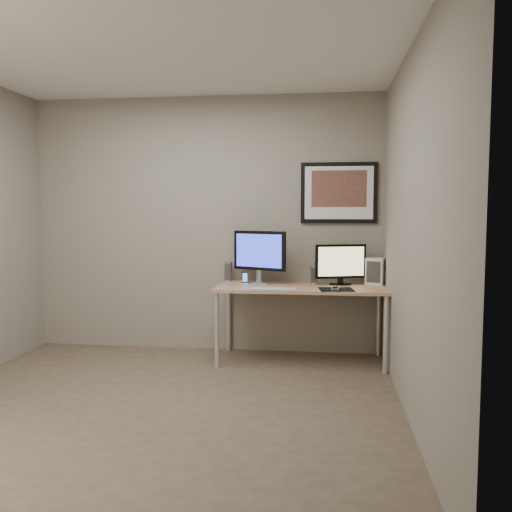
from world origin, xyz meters
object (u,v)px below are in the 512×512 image
Objects in this scene: desk at (301,293)px; speaker_right at (314,275)px; monitor_large at (259,254)px; monitor_tv at (341,263)px; framed_art at (339,193)px; phone_dock at (245,278)px; fan_unit at (375,271)px; keyboard at (273,289)px; speaker_left at (228,272)px.

desk is 0.26m from speaker_right.
desk is 3.00× the size of monitor_large.
framed_art is at bearing 78.20° from monitor_tv.
phone_dock is 1.27m from fan_unit.
fan_unit is at bearing 22.96° from keyboard.
monitor_large is 1.10× the size of monitor_tv.
speaker_left is 1.46m from fan_unit.
fan_unit is (0.95, 0.47, 0.12)m from keyboard.
framed_art is 1.23m from keyboard.
speaker_right is (0.87, -0.09, -0.01)m from speaker_left.
speaker_right is at bearing -7.82° from phone_dock.
monitor_large is 0.79m from monitor_tv.
framed_art is (0.35, 0.33, 0.96)m from desk.
monitor_tv is at bearing 29.52° from keyboard.
framed_art reaches higher than speaker_right.
desk is 13.00× the size of phone_dock.
keyboard is (-0.61, -0.40, -0.20)m from monitor_tv.
phone_dock reaches higher than keyboard.
speaker_right reaches higher than desk.
phone_dock is at bearing 167.12° from monitor_tv.
fan_unit reaches higher than speaker_right.
phone_dock reaches higher than desk.
keyboard is (0.51, -0.55, -0.09)m from speaker_left.
desk is 0.38m from keyboard.
speaker_left is at bearing 171.31° from speaker_right.
speaker_right is 1.43× the size of phone_dock.
speaker_right reaches higher than phone_dock.
speaker_right is at bearing -0.75° from speaker_left.
framed_art is 1.54× the size of monitor_tv.
fan_unit is at bearing 1.96° from speaker_left.
keyboard is at bearing -132.22° from fan_unit.
keyboard is at bearing -164.17° from monitor_tv.
monitor_large is (-0.42, 0.13, 0.35)m from desk.
monitor_large is at bearing -16.71° from speaker_left.
desk is 2.13× the size of framed_art.
framed_art is at bearing 31.02° from speaker_right.
speaker_left is at bearing 160.61° from desk.
fan_unit is (1.12, 0.05, -0.16)m from monitor_large.
speaker_left is at bearing -176.50° from framed_art.
speaker_left is at bearing -178.36° from monitor_large.
framed_art is 0.85m from speaker_right.
fan_unit reaches higher than phone_dock.
fan_unit reaches higher than desk.
monitor_tv is 1.17× the size of keyboard.
fan_unit reaches higher than speaker_left.
framed_art is 3.88× the size of speaker_left.
phone_dock is 0.29× the size of keyboard.
framed_art reaches higher than keyboard.
speaker_left reaches higher than phone_dock.
phone_dock is (-0.92, -0.07, -0.15)m from monitor_tv.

